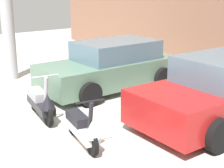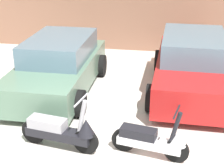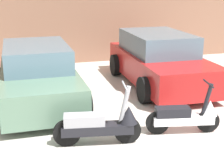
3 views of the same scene
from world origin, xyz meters
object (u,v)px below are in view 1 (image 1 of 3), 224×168
at_px(scooter_front_left, 41,102).
at_px(car_rear_left, 111,66).
at_px(support_column_side, 8,27).
at_px(scooter_front_right, 83,128).

distance_m(scooter_front_left, car_rear_left, 2.79).
height_order(car_rear_left, support_column_side, support_column_side).
xyz_separation_m(car_rear_left, support_column_side, (-2.78, -1.87, 0.97)).
bearing_deg(support_column_side, scooter_front_right, -7.80).
distance_m(scooter_front_left, support_column_side, 3.95).
height_order(scooter_front_right, car_rear_left, car_rear_left).
height_order(scooter_front_left, scooter_front_right, scooter_front_left).
relative_size(scooter_front_left, support_column_side, 0.48).
distance_m(scooter_front_right, support_column_side, 5.56).
bearing_deg(car_rear_left, scooter_front_right, 44.52).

